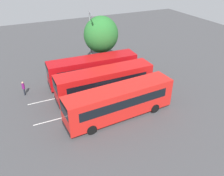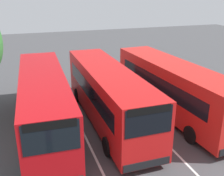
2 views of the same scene
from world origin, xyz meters
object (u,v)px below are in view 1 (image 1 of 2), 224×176
street_lamp (91,37)px  bus_center_left (105,82)px  depot_tree (101,35)px  pedestrian (23,87)px  bus_center_right (119,101)px  bus_far_left (93,69)px

street_lamp → bus_center_left: bearing=2.1°
street_lamp → depot_tree: street_lamp is taller
pedestrian → street_lamp: (-9.74, -3.79, 3.52)m
bus_center_right → street_lamp: size_ratio=1.42×
pedestrian → depot_tree: size_ratio=0.24×
bus_center_left → bus_center_right: (0.27, 4.23, 0.00)m
street_lamp → depot_tree: bearing=96.8°
bus_far_left → pedestrian: (8.35, -0.35, -0.77)m
bus_center_left → bus_center_right: size_ratio=0.99×
bus_center_left → bus_center_right: bearing=86.7°
bus_far_left → bus_center_right: same height
bus_center_right → pedestrian: bearing=-49.0°
bus_center_left → depot_tree: (-2.84, -7.68, 2.87)m
bus_center_left → bus_center_right: same height
bus_far_left → street_lamp: 5.15m
depot_tree → street_lamp: bearing=-5.3°
bus_far_left → street_lamp: bearing=-106.3°
bus_center_left → street_lamp: street_lamp is taller
bus_far_left → depot_tree: 5.69m
bus_far_left → street_lamp: street_lamp is taller
bus_center_right → depot_tree: depot_tree is taller
bus_far_left → street_lamp: size_ratio=1.42×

